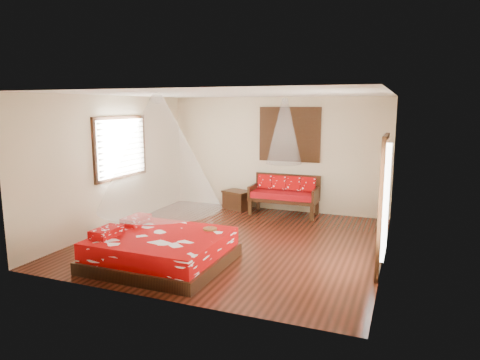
{
  "coord_description": "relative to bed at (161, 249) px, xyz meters",
  "views": [
    {
      "loc": [
        3.04,
        -7.39,
        2.58
      ],
      "look_at": [
        0.01,
        0.28,
        1.15
      ],
      "focal_mm": 32.0,
      "sensor_mm": 36.0,
      "label": 1
    }
  ],
  "objects": [
    {
      "name": "glazed_door",
      "position": [
        3.37,
        1.0,
        0.82
      ],
      "size": [
        0.08,
        1.02,
        2.16
      ],
      "color": "black",
      "rests_on": "floor"
    },
    {
      "name": "wine_tray",
      "position": [
        0.63,
        0.56,
        0.3
      ],
      "size": [
        0.24,
        0.24,
        0.2
      ],
      "rotation": [
        0.0,
        0.0,
        -0.32
      ],
      "color": "brown",
      "rests_on": "bed"
    },
    {
      "name": "bed",
      "position": [
        0.0,
        0.0,
        0.0
      ],
      "size": [
        2.1,
        1.9,
        0.64
      ],
      "rotation": [
        0.0,
        0.0,
        -0.0
      ],
      "color": "black",
      "rests_on": "floor"
    },
    {
      "name": "mosquito_net_main",
      "position": [
        0.02,
        -0.0,
        1.6
      ],
      "size": [
        1.98,
        1.98,
        1.8
      ],
      "primitive_type": "cone",
      "color": "white",
      "rests_on": "ceiling"
    },
    {
      "name": "room",
      "position": [
        0.65,
        1.6,
        1.15
      ],
      "size": [
        5.54,
        5.54,
        2.84
      ],
      "color": "black",
      "rests_on": "ground"
    },
    {
      "name": "storage_chest",
      "position": [
        -0.27,
        4.05,
        -0.02
      ],
      "size": [
        0.79,
        0.68,
        0.47
      ],
      "rotation": [
        0.0,
        0.0,
        -0.33
      ],
      "color": "black",
      "rests_on": "floor"
    },
    {
      "name": "mosquito_net_daybed",
      "position": [
        0.99,
        3.85,
        1.75
      ],
      "size": [
        0.83,
        0.83,
        1.5
      ],
      "primitive_type": "cone",
      "color": "white",
      "rests_on": "ceiling"
    },
    {
      "name": "window_left",
      "position": [
        -2.06,
        1.8,
        1.45
      ],
      "size": [
        0.1,
        1.74,
        1.34
      ],
      "color": "black",
      "rests_on": "wall_left"
    },
    {
      "name": "daybed",
      "position": [
        0.99,
        3.97,
        0.27
      ],
      "size": [
        1.62,
        0.72,
        0.94
      ],
      "color": "black",
      "rests_on": "floor"
    },
    {
      "name": "shutter_panel",
      "position": [
        0.99,
        4.32,
        1.65
      ],
      "size": [
        1.52,
        0.06,
        1.32
      ],
      "color": "black",
      "rests_on": "wall_back"
    }
  ]
}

